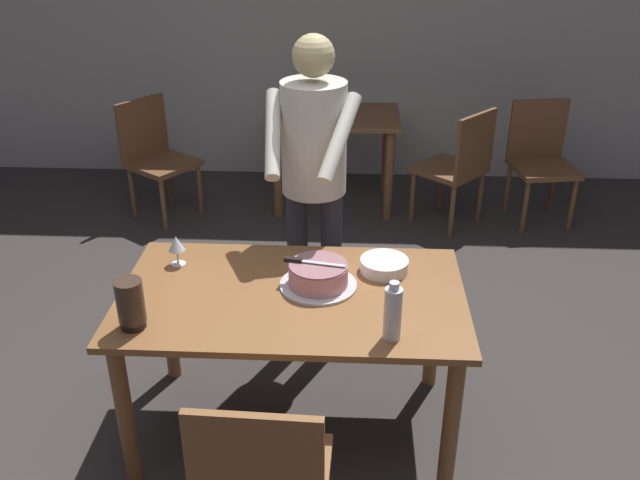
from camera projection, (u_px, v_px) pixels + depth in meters
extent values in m
plane|color=#383330|center=(295.00, 426.00, 3.31)|extent=(14.00, 14.00, 0.00)
cube|color=#BCB7AD|center=(326.00, 17.00, 5.67)|extent=(10.00, 0.12, 2.70)
cube|color=brown|center=(292.00, 296.00, 2.97)|extent=(1.49, 0.88, 0.03)
cylinder|color=brown|center=(125.00, 415.00, 2.85)|extent=(0.07, 0.07, 0.72)
cylinder|color=brown|center=(451.00, 427.00, 2.79)|extent=(0.07, 0.07, 0.72)
cylinder|color=brown|center=(168.00, 317.00, 3.50)|extent=(0.07, 0.07, 0.72)
cylinder|color=brown|center=(434.00, 325.00, 3.44)|extent=(0.07, 0.07, 0.72)
cylinder|color=silver|center=(318.00, 285.00, 3.02)|extent=(0.34, 0.34, 0.01)
cylinder|color=#D18C93|center=(318.00, 275.00, 2.99)|extent=(0.26, 0.26, 0.09)
cylinder|color=#926267|center=(318.00, 265.00, 2.97)|extent=(0.25, 0.25, 0.01)
cube|color=silver|center=(323.00, 263.00, 2.96)|extent=(0.20, 0.06, 0.00)
cube|color=black|center=(294.00, 260.00, 2.99)|extent=(0.08, 0.04, 0.02)
cylinder|color=white|center=(384.00, 270.00, 3.13)|extent=(0.22, 0.22, 0.01)
cylinder|color=white|center=(384.00, 268.00, 3.13)|extent=(0.22, 0.22, 0.01)
cylinder|color=white|center=(384.00, 266.00, 3.12)|extent=(0.22, 0.22, 0.01)
cylinder|color=white|center=(384.00, 264.00, 3.12)|extent=(0.22, 0.22, 0.01)
cylinder|color=white|center=(384.00, 262.00, 3.12)|extent=(0.22, 0.22, 0.01)
cylinder|color=white|center=(384.00, 260.00, 3.11)|extent=(0.22, 0.22, 0.01)
cylinder|color=silver|center=(178.00, 264.00, 3.19)|extent=(0.07, 0.07, 0.00)
cylinder|color=silver|center=(178.00, 257.00, 3.18)|extent=(0.01, 0.01, 0.07)
cone|color=silver|center=(176.00, 243.00, 3.14)|extent=(0.08, 0.08, 0.07)
cylinder|color=silver|center=(393.00, 314.00, 2.62)|extent=(0.07, 0.07, 0.22)
cylinder|color=silver|center=(394.00, 286.00, 2.56)|extent=(0.04, 0.04, 0.03)
cylinder|color=black|center=(134.00, 323.00, 2.73)|extent=(0.10, 0.10, 0.03)
cylinder|color=#3F2D23|center=(130.00, 301.00, 2.68)|extent=(0.11, 0.11, 0.18)
cylinder|color=#2D2D38|center=(331.00, 274.00, 3.66)|extent=(0.11, 0.11, 0.95)
cylinder|color=#2D2D38|center=(298.00, 271.00, 3.69)|extent=(0.11, 0.11, 0.95)
cylinder|color=beige|center=(314.00, 138.00, 3.33)|extent=(0.32, 0.32, 0.55)
sphere|color=tan|center=(313.00, 56.00, 3.15)|extent=(0.20, 0.20, 0.20)
cylinder|color=beige|center=(340.00, 138.00, 3.11)|extent=(0.21, 0.41, 0.34)
cylinder|color=beige|center=(273.00, 134.00, 3.17)|extent=(0.10, 0.42, 0.34)
cube|color=brown|center=(267.00, 478.00, 2.46)|extent=(0.46, 0.46, 0.04)
cube|color=brown|center=(255.00, 470.00, 2.16)|extent=(0.44, 0.05, 0.45)
cube|color=brown|center=(335.00, 117.00, 5.33)|extent=(1.00, 0.70, 0.03)
cylinder|color=brown|center=(278.00, 173.00, 5.27)|extent=(0.07, 0.07, 0.71)
cylinder|color=brown|center=(389.00, 175.00, 5.23)|extent=(0.07, 0.07, 0.71)
cylinder|color=brown|center=(285.00, 149.00, 5.76)|extent=(0.07, 0.07, 0.71)
cylinder|color=brown|center=(386.00, 151.00, 5.72)|extent=(0.07, 0.07, 0.71)
cube|color=brown|center=(163.00, 164.00, 5.24)|extent=(0.61, 0.61, 0.04)
cylinder|color=brown|center=(200.00, 190.00, 5.36)|extent=(0.04, 0.04, 0.41)
cylinder|color=brown|center=(163.00, 205.00, 5.11)|extent=(0.04, 0.04, 0.41)
cylinder|color=brown|center=(169.00, 179.00, 5.57)|extent=(0.04, 0.04, 0.41)
cylinder|color=brown|center=(132.00, 193.00, 5.31)|extent=(0.04, 0.04, 0.41)
cube|color=brown|center=(142.00, 128.00, 5.24)|extent=(0.28, 0.38, 0.45)
cube|color=brown|center=(544.00, 169.00, 5.15)|extent=(0.50, 0.50, 0.04)
cylinder|color=brown|center=(572.00, 205.00, 5.11)|extent=(0.04, 0.04, 0.41)
cylinder|color=brown|center=(525.00, 207.00, 5.08)|extent=(0.04, 0.04, 0.41)
cylinder|color=brown|center=(552.00, 186.00, 5.43)|extent=(0.04, 0.04, 0.41)
cylinder|color=brown|center=(508.00, 188.00, 5.40)|extent=(0.04, 0.04, 0.41)
cube|color=brown|center=(538.00, 129.00, 5.22)|extent=(0.44, 0.10, 0.45)
cube|color=brown|center=(449.00, 169.00, 5.14)|extent=(0.62, 0.62, 0.04)
cylinder|color=brown|center=(412.00, 197.00, 5.24)|extent=(0.04, 0.04, 0.41)
cylinder|color=brown|center=(441.00, 184.00, 5.47)|extent=(0.04, 0.04, 0.41)
cylinder|color=brown|center=(452.00, 211.00, 5.01)|extent=(0.04, 0.04, 0.41)
cylinder|color=brown|center=(480.00, 197.00, 5.24)|extent=(0.04, 0.04, 0.41)
cube|color=brown|center=(475.00, 144.00, 4.90)|extent=(0.32, 0.35, 0.45)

